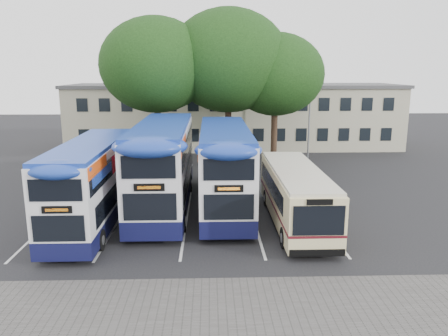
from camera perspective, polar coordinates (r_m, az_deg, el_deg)
name	(u,v)px	position (r m, az deg, el deg)	size (l,w,h in m)	color
ground	(270,255)	(18.78, 6.05, -11.29)	(120.00, 120.00, 0.00)	black
paving_strip	(227,324)	(14.21, 0.45, -19.69)	(40.00, 6.00, 0.01)	#595654
bay_lines	(187,217)	(23.30, -4.88, -6.39)	(14.12, 11.00, 0.01)	silver
depot_building	(235,115)	(44.27, 1.39, 6.95)	(32.40, 8.40, 6.20)	#B9B295
lamp_post	(310,100)	(38.00, 11.19, 8.68)	(0.25, 1.05, 9.06)	gray
tree_left	(156,65)	(33.53, -8.89, 13.14)	(8.27, 8.27, 11.47)	black
tree_mid	(228,61)	(34.25, 0.57, 13.83)	(9.23, 9.23, 12.21)	black
tree_right	(276,75)	(34.70, 6.75, 12.02)	(7.48, 7.48, 10.43)	black
bus_dd_left	(92,180)	(22.49, -16.85, -1.49)	(2.44, 10.05, 4.19)	#0F1139
bus_dd_mid	(163,162)	(24.30, -7.93, 0.76)	(2.78, 11.46, 4.78)	#0F1139
bus_dd_right	(225,164)	(24.08, 0.07, 0.49)	(2.66, 10.95, 4.56)	#0F1139
bus_single	(295,192)	(22.29, 9.30, -3.11)	(2.41, 9.47, 2.82)	beige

